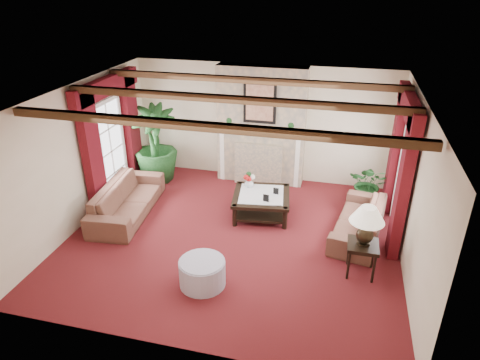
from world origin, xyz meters
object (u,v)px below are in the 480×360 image
(sofa_left, at_px, (127,195))
(coffee_table, at_px, (261,205))
(sofa_right, at_px, (360,216))
(side_table, at_px, (361,259))
(ottoman, at_px, (202,273))
(potted_palm, at_px, (156,160))

(sofa_left, relative_size, coffee_table, 2.05)
(sofa_right, relative_size, side_table, 3.60)
(sofa_right, relative_size, coffee_table, 1.85)
(coffee_table, xyz_separation_m, ottoman, (-0.48, -2.37, -0.01))
(side_table, bearing_deg, sofa_right, 91.37)
(sofa_right, distance_m, potted_palm, 4.84)
(sofa_right, distance_m, ottoman, 3.20)
(potted_palm, height_order, ottoman, potted_palm)
(ottoman, bearing_deg, sofa_right, 41.27)
(sofa_right, xyz_separation_m, side_table, (0.03, -1.22, -0.10))
(sofa_left, bearing_deg, coffee_table, -82.50)
(potted_palm, bearing_deg, sofa_left, -87.45)
(sofa_left, relative_size, sofa_right, 1.11)
(coffee_table, bearing_deg, potted_palm, 151.39)
(potted_palm, xyz_separation_m, side_table, (4.69, -2.52, -0.22))
(sofa_left, distance_m, coffee_table, 2.74)
(coffee_table, xyz_separation_m, side_table, (1.96, -1.48, 0.06))
(sofa_left, xyz_separation_m, side_table, (4.62, -0.86, -0.15))
(sofa_left, distance_m, side_table, 4.70)
(sofa_left, xyz_separation_m, potted_palm, (-0.07, 1.65, 0.07))
(side_table, bearing_deg, ottoman, -160.02)
(potted_palm, xyz_separation_m, ottoman, (2.26, -3.40, -0.29))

